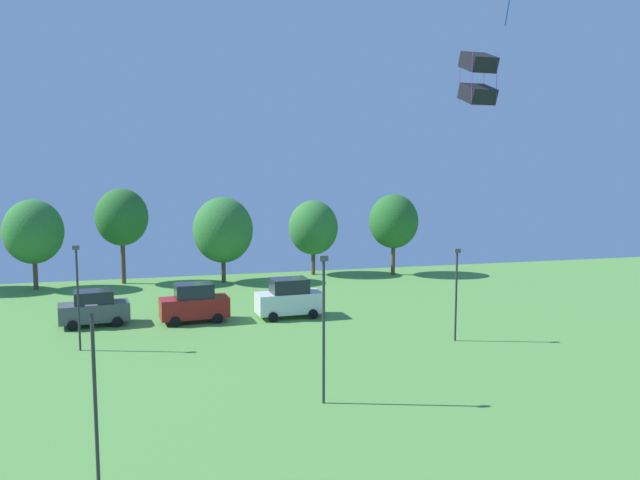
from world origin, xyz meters
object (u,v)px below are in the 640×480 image
Objects in this scene: parked_car_second_from_left at (194,303)px; treeline_tree_4 at (313,228)px; treeline_tree_2 at (122,217)px; treeline_tree_3 at (223,230)px; treeline_tree_5 at (394,221)px; light_post_0 at (78,291)px; light_post_2 at (456,288)px; kite_flying_0 at (478,78)px; parked_car_third_from_left at (289,298)px; treeline_tree_1 at (33,232)px; light_post_3 at (95,389)px; parked_car_leftmost at (94,308)px; light_post_1 at (324,321)px.

treeline_tree_4 is at bearing 47.65° from parked_car_second_from_left.
treeline_tree_2 is 8.38m from treeline_tree_3.
light_post_0 is at bearing -143.66° from treeline_tree_5.
treeline_tree_4 reaches higher than light_post_2.
kite_flying_0 is 0.55× the size of parked_car_third_from_left.
treeline_tree_1 is (-17.71, 14.29, 3.39)m from parked_car_third_from_left.
treeline_tree_2 is at bearing 90.48° from light_post_3.
treeline_tree_3 is (9.55, 12.92, 3.34)m from parked_car_leftmost.
parked_car_second_from_left is 14.35m from treeline_tree_3.
kite_flying_0 reaches higher than light_post_1.
treeline_tree_2 reaches higher than parked_car_third_from_left.
treeline_tree_3 is (14.92, -0.52, -0.21)m from treeline_tree_1.
treeline_tree_2 reaches higher than parked_car_leftmost.
parked_car_leftmost is at bearing 86.37° from light_post_0.
parked_car_third_from_left is at bearing 20.61° from light_post_0.
parked_car_third_from_left is at bearing -38.91° from treeline_tree_1.
treeline_tree_1 is at bearing 178.85° from treeline_tree_5.
light_post_1 reaches higher than light_post_2.
treeline_tree_1 is 23.20m from treeline_tree_4.
parked_car_leftmost is 6.20m from parked_car_second_from_left.
treeline_tree_1 is at bearing 117.82° from light_post_1.
parked_car_third_from_left is at bearing 111.10° from kite_flying_0.
light_post_1 is (10.52, -16.68, 2.51)m from parked_car_leftmost.
treeline_tree_5 is at bearing 64.28° from light_post_1.
treeline_tree_4 is (23.16, 1.23, -0.39)m from treeline_tree_1.
treeline_tree_5 is (23.06, 35.46, 1.40)m from light_post_3.
parked_car_leftmost is 0.69× the size of light_post_1.
treeline_tree_2 is (1.73, 19.99, 2.28)m from light_post_0.
parked_car_third_from_left is at bearing -78.54° from treeline_tree_3.
kite_flying_0 is at bearing -56.66° from parked_car_second_from_left.
treeline_tree_3 is (-0.98, 29.60, 0.83)m from light_post_1.
treeline_tree_5 reaches higher than parked_car_second_from_left.
parked_car_leftmost is 6.04m from light_post_0.
light_post_0 is (-12.70, -4.77, 2.04)m from parked_car_third_from_left.
treeline_tree_3 is (-8.45, 28.44, -9.59)m from kite_flying_0.
treeline_tree_5 is (30.11, -0.60, 0.18)m from treeline_tree_1.
treeline_tree_4 is at bearing 3.04° from treeline_tree_1.
treeline_tree_4 is at bearing 12.00° from treeline_tree_3.
treeline_tree_3 reaches higher than light_post_0.
light_post_0 is at bearing 96.84° from light_post_3.
light_post_1 is 0.89× the size of treeline_tree_5.
treeline_tree_3 is 0.99× the size of treeline_tree_5.
light_post_0 is at bearing 134.55° from light_post_1.
light_post_0 is 15.51m from light_post_1.
light_post_3 is 40.63m from treeline_tree_4.
parked_car_second_from_left is 16.78m from light_post_1.
treeline_tree_3 is at bearing 106.55° from kite_flying_0.
light_post_1 is at bearing -171.17° from kite_flying_0.
light_post_1 is (-1.81, -15.83, 2.35)m from parked_car_third_from_left.
parked_car_leftmost is 0.61× the size of treeline_tree_1.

